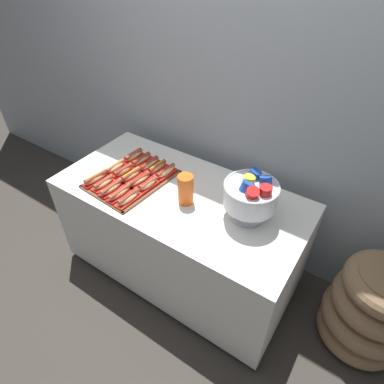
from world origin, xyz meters
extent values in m
plane|color=#38332D|center=(0.00, 0.00, 0.00)|extent=(10.00, 10.00, 0.00)
cube|color=#9EA8B2|center=(0.00, 0.54, 1.30)|extent=(6.00, 0.10, 2.60)
cube|color=white|center=(0.00, 0.00, 0.39)|extent=(1.58, 0.77, 0.70)
cylinder|color=black|center=(-0.68, -0.28, 0.02)|extent=(0.05, 0.05, 0.04)
cylinder|color=black|center=(0.68, -0.28, 0.02)|extent=(0.05, 0.05, 0.04)
cylinder|color=black|center=(-0.68, 0.28, 0.02)|extent=(0.05, 0.05, 0.04)
cylinder|color=black|center=(0.68, 0.28, 0.02)|extent=(0.05, 0.05, 0.04)
cylinder|color=#896B4C|center=(1.22, 0.18, 0.31)|extent=(0.32, 0.32, 0.62)
torus|color=#896B4C|center=(1.22, 0.18, 0.08)|extent=(0.50, 0.50, 0.14)
torus|color=#896B4C|center=(1.22, 0.18, 0.23)|extent=(0.51, 0.51, 0.14)
torus|color=#896B4C|center=(1.22, 0.18, 0.39)|extent=(0.48, 0.48, 0.14)
cube|color=brown|center=(-0.33, -0.07, 0.75)|extent=(0.44, 0.55, 0.01)
cube|color=brown|center=(-0.35, -0.32, 0.75)|extent=(0.41, 0.05, 0.01)
cube|color=brown|center=(-0.31, 0.19, 0.75)|extent=(0.41, 0.05, 0.01)
cube|color=brown|center=(-0.53, -0.05, 0.75)|extent=(0.06, 0.52, 0.01)
cube|color=brown|center=(-0.14, -0.08, 0.75)|extent=(0.06, 0.52, 0.01)
cube|color=#B21414|center=(-0.49, -0.22, 0.76)|extent=(0.08, 0.18, 0.02)
ellipsoid|color=#E0BC7F|center=(-0.49, -0.22, 0.78)|extent=(0.07, 0.17, 0.04)
cylinder|color=brown|center=(-0.49, -0.22, 0.79)|extent=(0.05, 0.16, 0.03)
cylinder|color=yellow|center=(-0.49, -0.22, 0.81)|extent=(0.02, 0.13, 0.01)
cube|color=red|center=(-0.42, -0.23, 0.76)|extent=(0.08, 0.16, 0.02)
ellipsoid|color=tan|center=(-0.42, -0.23, 0.78)|extent=(0.06, 0.15, 0.04)
cylinder|color=#9E4C38|center=(-0.42, -0.23, 0.79)|extent=(0.04, 0.14, 0.03)
cylinder|color=red|center=(-0.42, -0.23, 0.81)|extent=(0.01, 0.12, 0.01)
cube|color=#B21414|center=(-0.34, -0.23, 0.76)|extent=(0.07, 0.18, 0.02)
ellipsoid|color=tan|center=(-0.34, -0.23, 0.78)|extent=(0.06, 0.16, 0.04)
cylinder|color=#9E4C38|center=(-0.34, -0.23, 0.79)|extent=(0.04, 0.16, 0.03)
cylinder|color=red|center=(-0.34, -0.23, 0.81)|extent=(0.01, 0.14, 0.01)
cube|color=#B21414|center=(-0.27, -0.24, 0.76)|extent=(0.07, 0.18, 0.02)
ellipsoid|color=tan|center=(-0.27, -0.24, 0.78)|extent=(0.05, 0.17, 0.04)
cylinder|color=#A8563D|center=(-0.27, -0.24, 0.79)|extent=(0.04, 0.16, 0.03)
cylinder|color=red|center=(-0.27, -0.24, 0.81)|extent=(0.01, 0.14, 0.01)
cube|color=red|center=(-0.19, -0.24, 0.76)|extent=(0.07, 0.18, 0.02)
ellipsoid|color=#E0BC7F|center=(-0.19, -0.24, 0.78)|extent=(0.06, 0.17, 0.04)
cylinder|color=brown|center=(-0.19, -0.24, 0.79)|extent=(0.04, 0.16, 0.03)
cylinder|color=red|center=(-0.19, -0.24, 0.81)|extent=(0.01, 0.13, 0.01)
cube|color=red|center=(-0.48, -0.06, 0.76)|extent=(0.07, 0.17, 0.02)
ellipsoid|color=tan|center=(-0.48, -0.06, 0.78)|extent=(0.06, 0.15, 0.04)
cylinder|color=#A8563D|center=(-0.48, -0.06, 0.79)|extent=(0.03, 0.15, 0.03)
cylinder|color=yellow|center=(-0.48, -0.06, 0.80)|extent=(0.01, 0.13, 0.01)
cube|color=red|center=(-0.41, -0.06, 0.76)|extent=(0.07, 0.16, 0.02)
ellipsoid|color=tan|center=(-0.41, -0.06, 0.78)|extent=(0.06, 0.15, 0.04)
cylinder|color=brown|center=(-0.41, -0.06, 0.79)|extent=(0.05, 0.14, 0.03)
cylinder|color=red|center=(-0.41, -0.06, 0.81)|extent=(0.02, 0.12, 0.01)
cube|color=red|center=(-0.33, -0.07, 0.76)|extent=(0.07, 0.18, 0.02)
ellipsoid|color=#E0BC7F|center=(-0.33, -0.07, 0.78)|extent=(0.06, 0.16, 0.04)
cylinder|color=brown|center=(-0.33, -0.07, 0.79)|extent=(0.05, 0.15, 0.03)
cylinder|color=yellow|center=(-0.33, -0.07, 0.81)|extent=(0.02, 0.13, 0.01)
cube|color=#B21414|center=(-0.26, -0.07, 0.76)|extent=(0.09, 0.19, 0.02)
ellipsoid|color=tan|center=(-0.26, -0.07, 0.78)|extent=(0.07, 0.17, 0.04)
cylinder|color=brown|center=(-0.26, -0.07, 0.79)|extent=(0.05, 0.16, 0.03)
cylinder|color=red|center=(-0.26, -0.07, 0.80)|extent=(0.03, 0.13, 0.01)
cube|color=red|center=(-0.18, -0.08, 0.76)|extent=(0.07, 0.16, 0.02)
ellipsoid|color=tan|center=(-0.18, -0.08, 0.78)|extent=(0.06, 0.14, 0.04)
cylinder|color=#A8563D|center=(-0.18, -0.08, 0.79)|extent=(0.04, 0.14, 0.03)
cylinder|color=red|center=(-0.18, -0.08, 0.81)|extent=(0.02, 0.11, 0.01)
cube|color=red|center=(-0.47, 0.11, 0.76)|extent=(0.08, 0.16, 0.02)
ellipsoid|color=#E0BC7F|center=(-0.47, 0.11, 0.78)|extent=(0.06, 0.15, 0.04)
cylinder|color=#9E4C38|center=(-0.47, 0.11, 0.80)|extent=(0.04, 0.15, 0.03)
cylinder|color=red|center=(-0.47, 0.11, 0.81)|extent=(0.02, 0.13, 0.01)
cube|color=red|center=(-0.39, 0.10, 0.76)|extent=(0.07, 0.18, 0.02)
ellipsoid|color=#E0BC7F|center=(-0.39, 0.10, 0.78)|extent=(0.06, 0.17, 0.04)
cylinder|color=brown|center=(-0.39, 0.10, 0.79)|extent=(0.04, 0.16, 0.03)
cylinder|color=red|center=(-0.39, 0.10, 0.81)|extent=(0.02, 0.13, 0.01)
cube|color=red|center=(-0.32, 0.10, 0.76)|extent=(0.07, 0.18, 0.02)
ellipsoid|color=#E0BC7F|center=(-0.32, 0.10, 0.78)|extent=(0.06, 0.17, 0.04)
cylinder|color=brown|center=(-0.32, 0.10, 0.79)|extent=(0.04, 0.16, 0.03)
cylinder|color=red|center=(-0.32, 0.10, 0.80)|extent=(0.01, 0.14, 0.01)
cube|color=red|center=(-0.24, 0.09, 0.76)|extent=(0.07, 0.17, 0.02)
ellipsoid|color=tan|center=(-0.24, 0.09, 0.78)|extent=(0.06, 0.16, 0.04)
cylinder|color=brown|center=(-0.24, 0.09, 0.80)|extent=(0.04, 0.15, 0.03)
cylinder|color=yellow|center=(-0.24, 0.09, 0.81)|extent=(0.02, 0.12, 0.01)
cube|color=red|center=(-0.17, 0.08, 0.76)|extent=(0.08, 0.17, 0.02)
ellipsoid|color=beige|center=(-0.17, 0.08, 0.78)|extent=(0.06, 0.16, 0.04)
cylinder|color=#9E4C38|center=(-0.17, 0.08, 0.80)|extent=(0.04, 0.16, 0.03)
cylinder|color=red|center=(-0.17, 0.08, 0.81)|extent=(0.02, 0.13, 0.01)
cylinder|color=silver|center=(0.44, 0.04, 0.75)|extent=(0.18, 0.18, 0.02)
cone|color=silver|center=(0.44, 0.04, 0.80)|extent=(0.06, 0.06, 0.08)
cylinder|color=silver|center=(0.44, 0.04, 0.90)|extent=(0.29, 0.29, 0.13)
torus|color=silver|center=(0.44, 0.04, 0.97)|extent=(0.30, 0.30, 0.02)
cylinder|color=red|center=(0.53, 0.02, 0.95)|extent=(0.09, 0.10, 0.13)
cylinder|color=#1E47B2|center=(0.51, 0.08, 0.95)|extent=(0.11, 0.10, 0.15)
cylinder|color=#1E47B2|center=(0.41, 0.11, 0.95)|extent=(0.13, 0.11, 0.15)
cylinder|color=yellow|center=(0.42, 0.05, 0.95)|extent=(0.11, 0.11, 0.13)
cylinder|color=yellow|center=(0.43, 0.02, 0.95)|extent=(0.10, 0.12, 0.14)
cylinder|color=#1E47B2|center=(0.43, -0.01, 0.95)|extent=(0.11, 0.12, 0.14)
cylinder|color=red|center=(0.47, -0.03, 0.95)|extent=(0.12, 0.12, 0.14)
cylinder|color=#EA5B19|center=(0.08, -0.05, 0.80)|extent=(0.09, 0.09, 0.11)
cylinder|color=#EA5B19|center=(0.08, -0.05, 0.82)|extent=(0.09, 0.09, 0.11)
cylinder|color=#EA5B19|center=(0.08, -0.05, 0.84)|extent=(0.09, 0.09, 0.11)
cylinder|color=#EA5B19|center=(0.08, -0.05, 0.86)|extent=(0.09, 0.09, 0.11)
cylinder|color=#EA5B19|center=(0.08, -0.05, 0.88)|extent=(0.09, 0.09, 0.11)
camera|label=1|loc=(0.93, -1.24, 2.02)|focal=30.49mm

